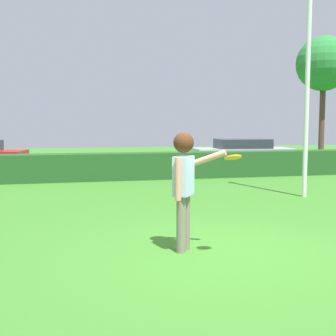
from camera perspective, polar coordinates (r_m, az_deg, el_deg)
The scene contains 7 objects.
ground_plane at distance 6.77m, azimuth 6.32°, elevation -10.62°, with size 60.00×60.00×0.00m, color #3B7E27.
person at distance 6.60m, azimuth 2.07°, elevation -1.25°, with size 0.84×0.49×1.77m.
frisbee at distance 6.16m, azimuth 8.28°, elevation 1.36°, with size 0.23×0.23×0.09m.
lamppost at distance 12.21m, azimuth 17.43°, elevation 13.42°, with size 0.24×0.24×6.56m.
hedge_row at distance 15.37m, azimuth -4.97°, elevation 0.24°, with size 26.58×0.90×0.90m, color #224F21.
parked_car_silver at distance 19.64m, azimuth 9.45°, elevation 2.04°, with size 4.31×2.04×1.25m.
willow_tree at distance 24.58m, azimuth 19.22°, elevation 12.35°, with size 2.77×2.77×6.33m.
Camera 1 is at (-2.19, -6.12, 1.89)m, focal length 47.86 mm.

